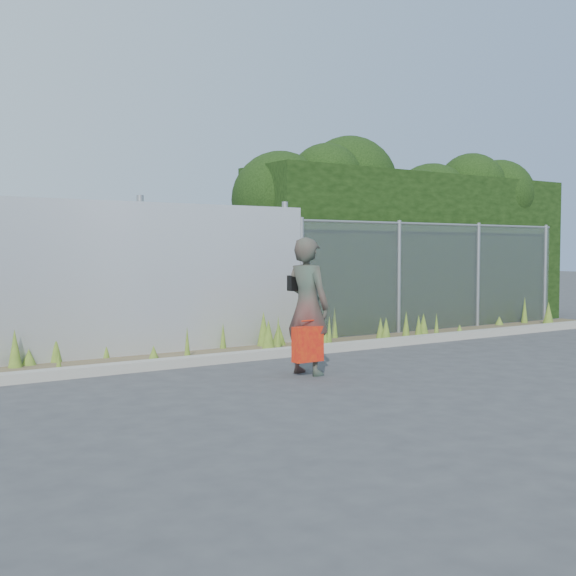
% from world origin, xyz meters
% --- Properties ---
extents(ground, '(80.00, 80.00, 0.00)m').
position_xyz_m(ground, '(0.00, 0.00, 0.00)').
color(ground, '#353638').
rests_on(ground, ground).
extents(curb, '(16.00, 0.22, 0.12)m').
position_xyz_m(curb, '(0.00, 1.80, 0.06)').
color(curb, gray).
rests_on(curb, ground).
extents(weed_strip, '(16.00, 1.27, 0.55)m').
position_xyz_m(weed_strip, '(0.36, 2.53, 0.12)').
color(weed_strip, '#4D412C').
rests_on(weed_strip, ground).
extents(corrugated_fence, '(8.50, 0.21, 2.30)m').
position_xyz_m(corrugated_fence, '(-3.25, 3.01, 1.10)').
color(corrugated_fence, silver).
rests_on(corrugated_fence, ground).
extents(chainlink_fence, '(6.50, 0.07, 2.05)m').
position_xyz_m(chainlink_fence, '(4.25, 3.00, 1.03)').
color(chainlink_fence, gray).
rests_on(chainlink_fence, ground).
extents(hedge, '(7.63, 2.05, 3.70)m').
position_xyz_m(hedge, '(4.31, 4.06, 2.02)').
color(hedge, black).
rests_on(hedge, ground).
extents(fire_hydrant, '(0.35, 0.31, 1.03)m').
position_xyz_m(fire_hydrant, '(0.72, 2.40, 0.50)').
color(fire_hydrant, '#FFEA0D').
rests_on(fire_hydrant, ground).
extents(woman, '(0.56, 0.70, 1.67)m').
position_xyz_m(woman, '(-0.67, 0.43, 0.83)').
color(woman, '#0D5743').
rests_on(woman, ground).
extents(red_tote_bag, '(0.38, 0.14, 0.50)m').
position_xyz_m(red_tote_bag, '(-0.80, 0.24, 0.40)').
color(red_tote_bag, '#B40A0F').
extents(black_shoulder_bag, '(0.25, 0.11, 0.19)m').
position_xyz_m(black_shoulder_bag, '(-0.68, 0.62, 1.11)').
color(black_shoulder_bag, black).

